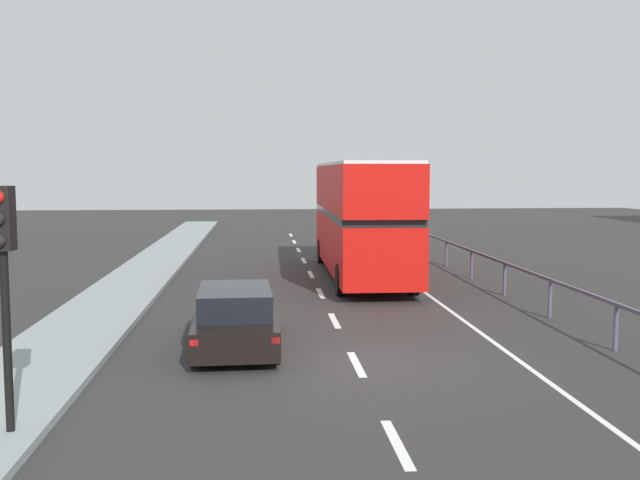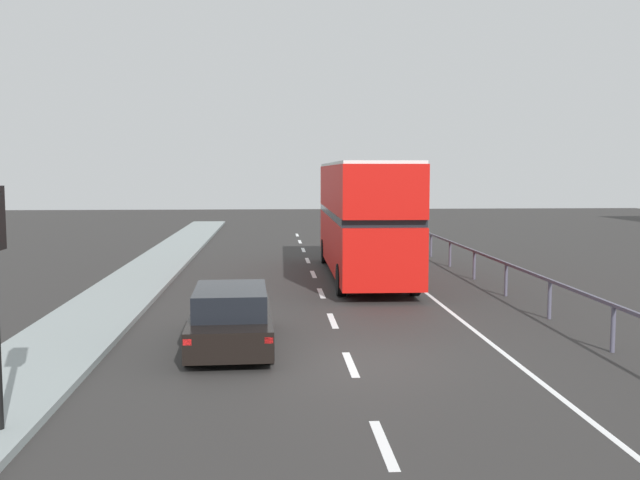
{
  "view_description": "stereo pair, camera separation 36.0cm",
  "coord_description": "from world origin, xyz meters",
  "views": [
    {
      "loc": [
        -1.92,
        -14.28,
        3.82
      ],
      "look_at": [
        -0.13,
        6.75,
        1.83
      ],
      "focal_mm": 40.4,
      "sensor_mm": 36.0,
      "label": 1
    },
    {
      "loc": [
        -1.56,
        -14.31,
        3.82
      ],
      "look_at": [
        -0.13,
        6.75,
        1.83
      ],
      "focal_mm": 40.4,
      "sensor_mm": 36.0,
      "label": 2
    }
  ],
  "objects": [
    {
      "name": "double_decker_bus_red",
      "position": [
        1.78,
        11.58,
        2.23
      ],
      "size": [
        2.68,
        11.17,
        4.16
      ],
      "rotation": [
        0.0,
        0.0,
        -0.01
      ],
      "color": "red",
      "rests_on": "ground"
    },
    {
      "name": "near_sidewalk_kerb",
      "position": [
        -6.21,
        0.0,
        0.07
      ],
      "size": [
        2.35,
        80.0,
        0.14
      ],
      "primitive_type": "cube",
      "color": "gray",
      "rests_on": "ground"
    },
    {
      "name": "traffic_signal_pole",
      "position": [
        -5.48,
        -4.0,
        2.76
      ],
      "size": [
        0.3,
        0.42,
        3.49
      ],
      "color": "black",
      "rests_on": "near_sidewalk_kerb"
    },
    {
      "name": "ground_plane",
      "position": [
        0.0,
        0.0,
        -0.05
      ],
      "size": [
        74.39,
        120.0,
        0.1
      ],
      "primitive_type": "cube",
      "color": "#2C2B2A"
    },
    {
      "name": "lane_paint_markings",
      "position": [
        2.08,
        8.68,
        0.0
      ],
      "size": [
        3.47,
        46.0,
        0.01
      ],
      "color": "silver",
      "rests_on": "ground"
    },
    {
      "name": "bridge_side_railing",
      "position": [
        5.67,
        9.0,
        0.85
      ],
      "size": [
        0.1,
        42.0,
        1.05
      ],
      "color": "#4B495A",
      "rests_on": "ground"
    },
    {
      "name": "hatchback_car_near",
      "position": [
        -2.46,
        1.3,
        0.64
      ],
      "size": [
        1.89,
        4.53,
        1.33
      ],
      "rotation": [
        0.0,
        0.0,
        0.03
      ],
      "color": "black",
      "rests_on": "ground"
    }
  ]
}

